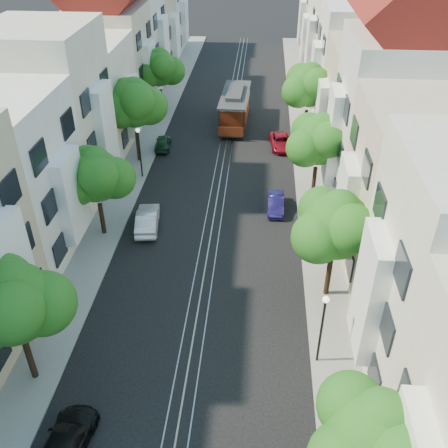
% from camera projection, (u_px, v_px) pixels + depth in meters
% --- Properties ---
extents(ground, '(200.00, 200.00, 0.00)m').
position_uv_depth(ground, '(225.00, 148.00, 44.94)').
color(ground, black).
rests_on(ground, ground).
extents(sidewalk_east, '(2.50, 80.00, 0.12)m').
position_uv_depth(sidewalk_east, '(306.00, 150.00, 44.45)').
color(sidewalk_east, gray).
rests_on(sidewalk_east, ground).
extents(sidewalk_west, '(2.50, 80.00, 0.12)m').
position_uv_depth(sidewalk_west, '(146.00, 145.00, 45.36)').
color(sidewalk_west, gray).
rests_on(sidewalk_west, ground).
extents(rail_left, '(0.06, 80.00, 0.02)m').
position_uv_depth(rail_left, '(219.00, 148.00, 44.97)').
color(rail_left, gray).
rests_on(rail_left, ground).
extents(rail_slot, '(0.06, 80.00, 0.02)m').
position_uv_depth(rail_slot, '(225.00, 148.00, 44.93)').
color(rail_slot, gray).
rests_on(rail_slot, ground).
extents(rail_right, '(0.06, 80.00, 0.02)m').
position_uv_depth(rail_right, '(232.00, 148.00, 44.90)').
color(rail_right, gray).
rests_on(rail_right, ground).
extents(lane_line, '(0.08, 80.00, 0.01)m').
position_uv_depth(lane_line, '(225.00, 148.00, 44.94)').
color(lane_line, tan).
rests_on(lane_line, ground).
extents(townhouses_east, '(7.75, 72.00, 12.00)m').
position_uv_depth(townhouses_east, '(368.00, 96.00, 41.22)').
color(townhouses_east, beige).
rests_on(townhouses_east, ground).
extents(townhouses_west, '(7.75, 72.00, 11.76)m').
position_uv_depth(townhouses_west, '(88.00, 90.00, 42.78)').
color(townhouses_west, silver).
rests_on(townhouses_west, ground).
extents(tree_e_a, '(4.72, 3.87, 6.27)m').
position_uv_depth(tree_e_a, '(376.00, 441.00, 16.37)').
color(tree_e_a, black).
rests_on(tree_e_a, ground).
extents(tree_e_b, '(4.93, 4.08, 6.68)m').
position_uv_depth(tree_e_b, '(337.00, 227.00, 26.11)').
color(tree_e_b, black).
rests_on(tree_e_b, ground).
extents(tree_e_c, '(4.84, 3.99, 6.52)m').
position_uv_depth(tree_e_c, '(319.00, 141.00, 35.28)').
color(tree_e_c, black).
rests_on(tree_e_c, ground).
extents(tree_e_d, '(5.01, 4.16, 6.85)m').
position_uv_depth(tree_e_d, '(310.00, 86.00, 44.22)').
color(tree_e_d, black).
rests_on(tree_e_d, ground).
extents(tree_w_a, '(4.93, 4.08, 6.68)m').
position_uv_depth(tree_w_a, '(14.00, 305.00, 21.23)').
color(tree_w_a, black).
rests_on(tree_w_a, ground).
extents(tree_w_b, '(4.72, 3.87, 6.27)m').
position_uv_depth(tree_w_b, '(96.00, 177.00, 31.34)').
color(tree_w_b, black).
rests_on(tree_w_b, ground).
extents(tree_w_c, '(5.13, 4.28, 7.09)m').
position_uv_depth(tree_w_c, '(134.00, 104.00, 40.06)').
color(tree_w_c, black).
rests_on(tree_w_c, ground).
extents(tree_w_d, '(4.84, 3.99, 6.52)m').
position_uv_depth(tree_w_d, '(160.00, 69.00, 49.41)').
color(tree_w_d, black).
rests_on(tree_w_d, ground).
extents(lamp_east, '(0.32, 0.32, 4.16)m').
position_uv_depth(lamp_east, '(323.00, 320.00, 23.11)').
color(lamp_east, black).
rests_on(lamp_east, ground).
extents(lamp_west, '(0.32, 0.32, 4.16)m').
position_uv_depth(lamp_west, '(139.00, 146.00, 38.79)').
color(lamp_west, black).
rests_on(lamp_west, ground).
extents(cable_car, '(2.83, 8.23, 3.13)m').
position_uv_depth(cable_car, '(235.00, 106.00, 48.53)').
color(cable_car, black).
rests_on(cable_car, ground).
extents(parked_car_e_mid, '(1.16, 3.30, 1.08)m').
position_uv_depth(parked_car_e_mid, '(276.00, 203.00, 36.06)').
color(parked_car_e_mid, '#110D41').
rests_on(parked_car_e_mid, ground).
extents(parked_car_e_far, '(2.28, 4.12, 1.09)m').
position_uv_depth(parked_car_e_far, '(281.00, 142.00, 44.82)').
color(parked_car_e_far, maroon).
rests_on(parked_car_e_far, ground).
extents(parked_car_w_near, '(2.02, 4.33, 1.22)m').
position_uv_depth(parked_car_w_near, '(64.00, 446.00, 20.31)').
color(parked_car_w_near, black).
rests_on(parked_car_w_near, ground).
extents(parked_car_w_mid, '(1.90, 4.17, 1.33)m').
position_uv_depth(parked_car_w_mid, '(147.00, 219.00, 34.09)').
color(parked_car_w_mid, silver).
rests_on(parked_car_w_mid, ground).
extents(parked_car_w_far, '(1.59, 3.39, 1.12)m').
position_uv_depth(parked_car_w_far, '(163.00, 143.00, 44.62)').
color(parked_car_w_far, '#14341F').
rests_on(parked_car_w_far, ground).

